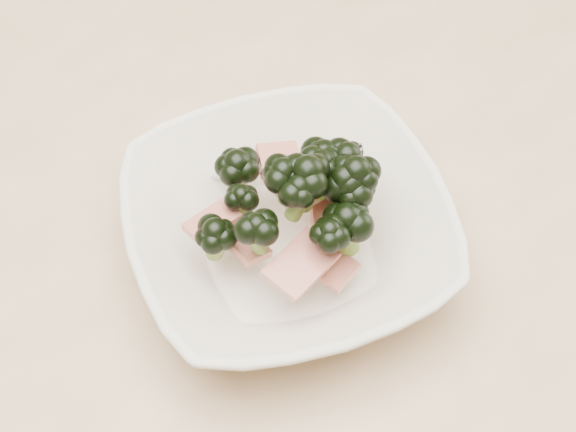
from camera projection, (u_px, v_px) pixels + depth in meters
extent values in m
cube|color=tan|center=(148.00, 263.00, 0.69)|extent=(1.20, 0.80, 0.04)
cylinder|color=tan|center=(338.00, 72.00, 1.35)|extent=(0.06, 0.06, 0.71)
imported|color=beige|center=(288.00, 230.00, 0.64)|extent=(0.33, 0.33, 0.06)
cylinder|color=#5A7527|center=(299.00, 203.00, 0.60)|extent=(0.02, 0.02, 0.04)
ellipsoid|color=black|center=(299.00, 186.00, 0.59)|extent=(0.03, 0.03, 0.03)
cylinder|color=#5A7527|center=(217.00, 246.00, 0.62)|extent=(0.02, 0.02, 0.03)
ellipsoid|color=black|center=(215.00, 231.00, 0.61)|extent=(0.04, 0.04, 0.03)
cylinder|color=#5A7527|center=(239.00, 181.00, 0.66)|extent=(0.02, 0.02, 0.04)
ellipsoid|color=black|center=(237.00, 163.00, 0.65)|extent=(0.04, 0.04, 0.03)
cylinder|color=#5A7527|center=(258.00, 243.00, 0.61)|extent=(0.02, 0.02, 0.04)
ellipsoid|color=black|center=(257.00, 225.00, 0.59)|extent=(0.03, 0.03, 0.03)
cylinder|color=#5A7527|center=(345.00, 235.00, 0.62)|extent=(0.02, 0.02, 0.04)
ellipsoid|color=black|center=(347.00, 218.00, 0.60)|extent=(0.04, 0.04, 0.03)
cylinder|color=#5A7527|center=(348.00, 206.00, 0.63)|extent=(0.03, 0.02, 0.04)
ellipsoid|color=black|center=(350.00, 184.00, 0.61)|extent=(0.04, 0.04, 0.03)
cylinder|color=#5A7527|center=(320.00, 180.00, 0.63)|extent=(0.02, 0.01, 0.04)
ellipsoid|color=black|center=(321.00, 162.00, 0.61)|extent=(0.03, 0.03, 0.03)
cylinder|color=#5A7527|center=(242.00, 207.00, 0.63)|extent=(0.02, 0.01, 0.03)
ellipsoid|color=black|center=(241.00, 195.00, 0.62)|extent=(0.03, 0.03, 0.02)
cylinder|color=#5A7527|center=(283.00, 188.00, 0.61)|extent=(0.02, 0.01, 0.03)
ellipsoid|color=black|center=(283.00, 171.00, 0.59)|extent=(0.03, 0.03, 0.03)
cylinder|color=#5A7527|center=(353.00, 196.00, 0.63)|extent=(0.03, 0.02, 0.05)
ellipsoid|color=black|center=(356.00, 171.00, 0.60)|extent=(0.04, 0.04, 0.03)
cylinder|color=#5A7527|center=(351.00, 203.00, 0.65)|extent=(0.02, 0.02, 0.03)
ellipsoid|color=black|center=(353.00, 187.00, 0.63)|extent=(0.04, 0.04, 0.03)
cylinder|color=#5A7527|center=(323.00, 176.00, 0.65)|extent=(0.03, 0.02, 0.04)
ellipsoid|color=black|center=(324.00, 155.00, 0.62)|extent=(0.04, 0.04, 0.03)
cylinder|color=#5A7527|center=(345.00, 179.00, 0.64)|extent=(0.02, 0.02, 0.05)
ellipsoid|color=black|center=(347.00, 156.00, 0.62)|extent=(0.04, 0.04, 0.03)
cylinder|color=#5A7527|center=(329.00, 245.00, 0.61)|extent=(0.01, 0.02, 0.03)
ellipsoid|color=black|center=(330.00, 231.00, 0.59)|extent=(0.03, 0.03, 0.03)
cylinder|color=#5A7527|center=(307.00, 191.00, 0.61)|extent=(0.02, 0.02, 0.04)
ellipsoid|color=black|center=(308.00, 171.00, 0.59)|extent=(0.04, 0.04, 0.03)
cylinder|color=#5A7527|center=(344.00, 197.00, 0.64)|extent=(0.02, 0.02, 0.05)
ellipsoid|color=black|center=(346.00, 176.00, 0.62)|extent=(0.03, 0.03, 0.03)
cube|color=maroon|center=(280.00, 162.00, 0.66)|extent=(0.05, 0.05, 0.02)
cube|color=maroon|center=(239.00, 238.00, 0.63)|extent=(0.03, 0.06, 0.02)
cube|color=maroon|center=(212.00, 222.00, 0.62)|extent=(0.05, 0.03, 0.01)
cube|color=maroon|center=(301.00, 264.00, 0.60)|extent=(0.06, 0.04, 0.01)
cube|color=maroon|center=(325.00, 208.00, 0.66)|extent=(0.05, 0.06, 0.03)
cube|color=maroon|center=(290.00, 187.00, 0.65)|extent=(0.03, 0.05, 0.01)
cube|color=maroon|center=(325.00, 262.00, 0.63)|extent=(0.04, 0.05, 0.01)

